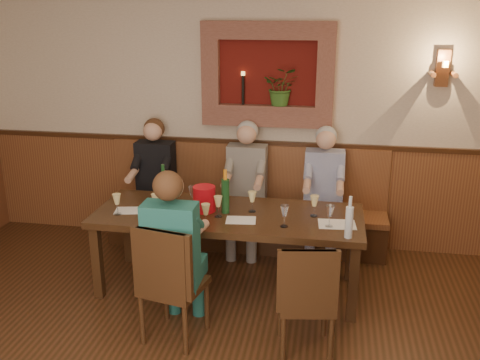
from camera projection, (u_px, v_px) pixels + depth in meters
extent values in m
cube|color=#C4AF94|center=(249.00, 117.00, 5.68)|extent=(6.00, 0.04, 2.80)
cube|color=brown|center=(248.00, 193.00, 5.92)|extent=(6.00, 0.04, 1.10)
cube|color=#381E0F|center=(248.00, 142.00, 5.74)|extent=(6.02, 0.06, 0.05)
cube|color=#59110C|center=(268.00, 74.00, 5.49)|extent=(1.00, 0.02, 0.70)
cube|color=brown|center=(268.00, 30.00, 5.31)|extent=(1.36, 0.12, 0.18)
cube|color=brown|center=(267.00, 117.00, 5.59)|extent=(1.36, 0.12, 0.18)
cube|color=brown|center=(211.00, 74.00, 5.55)|extent=(0.18, 0.12, 0.70)
cube|color=brown|center=(326.00, 76.00, 5.35)|extent=(0.18, 0.12, 0.70)
cube|color=brown|center=(267.00, 107.00, 5.55)|extent=(1.00, 0.14, 0.04)
imported|color=#345F20|center=(282.00, 87.00, 5.46)|extent=(0.35, 0.30, 0.39)
cylinder|color=black|center=(243.00, 90.00, 5.54)|extent=(0.03, 0.03, 0.30)
cylinder|color=#FFBF59|center=(243.00, 73.00, 5.49)|extent=(0.04, 0.04, 0.04)
cube|color=brown|center=(442.00, 68.00, 5.15)|extent=(0.12, 0.08, 0.35)
cylinder|color=brown|center=(432.00, 74.00, 5.12)|extent=(0.05, 0.18, 0.05)
cylinder|color=brown|center=(454.00, 74.00, 5.08)|extent=(0.05, 0.18, 0.05)
cylinder|color=#FFBF59|center=(446.00, 64.00, 5.01)|extent=(0.06, 0.06, 0.06)
cube|color=black|center=(228.00, 216.00, 4.81)|extent=(2.40, 0.90, 0.06)
cube|color=black|center=(97.00, 262.00, 4.76)|extent=(0.08, 0.08, 0.69)
cube|color=black|center=(353.00, 283.00, 4.40)|extent=(0.08, 0.08, 0.69)
cube|color=black|center=(128.00, 230.00, 5.46)|extent=(0.08, 0.08, 0.69)
cube|color=black|center=(351.00, 246.00, 5.09)|extent=(0.08, 0.08, 0.69)
cube|color=#381E0F|center=(245.00, 229.00, 5.82)|extent=(3.00, 0.40, 0.40)
cube|color=brown|center=(245.00, 211.00, 5.76)|extent=(3.00, 0.45, 0.06)
cube|color=brown|center=(248.00, 174.00, 5.82)|extent=(3.00, 0.06, 0.66)
cube|color=black|center=(175.00, 312.00, 4.23)|extent=(0.50, 0.50, 0.42)
cube|color=black|center=(174.00, 286.00, 4.16)|extent=(0.52, 0.52, 0.05)
cube|color=black|center=(159.00, 264.00, 3.89)|extent=(0.44, 0.13, 0.52)
cube|color=black|center=(305.00, 327.00, 4.07)|extent=(0.45, 0.45, 0.39)
cube|color=black|center=(306.00, 302.00, 4.00)|extent=(0.47, 0.47, 0.05)
cube|color=black|center=(310.00, 282.00, 3.74)|extent=(0.41, 0.10, 0.48)
cube|color=black|center=(154.00, 226.00, 5.84)|extent=(0.41, 0.42, 0.45)
cube|color=black|center=(156.00, 166.00, 5.80)|extent=(0.41, 0.21, 0.53)
sphere|color=#D8A384|center=(153.00, 131.00, 5.64)|extent=(0.20, 0.20, 0.20)
sphere|color=#4C2D19|center=(154.00, 129.00, 5.68)|extent=(0.22, 0.22, 0.22)
cube|color=#5F5957|center=(244.00, 233.00, 5.68)|extent=(0.41, 0.43, 0.45)
cube|color=#5F5957|center=(247.00, 170.00, 5.63)|extent=(0.41, 0.21, 0.54)
sphere|color=#D8A384|center=(247.00, 134.00, 5.47)|extent=(0.20, 0.20, 0.20)
sphere|color=#B2B2B2|center=(247.00, 131.00, 5.51)|extent=(0.22, 0.22, 0.22)
cube|color=navy|center=(321.00, 238.00, 5.55)|extent=(0.40, 0.42, 0.45)
cube|color=navy|center=(324.00, 175.00, 5.50)|extent=(0.40, 0.21, 0.52)
sphere|color=#D8A384|center=(326.00, 139.00, 5.35)|extent=(0.20, 0.20, 0.20)
sphere|color=#B2B2B2|center=(326.00, 137.00, 5.38)|extent=(0.22, 0.22, 0.22)
cube|color=#1A4C5C|center=(180.00, 302.00, 4.35)|extent=(0.41, 0.43, 0.45)
cube|color=#1A4C5C|center=(171.00, 237.00, 3.99)|extent=(0.41, 0.21, 0.53)
sphere|color=#D8A384|center=(170.00, 186.00, 3.91)|extent=(0.20, 0.20, 0.20)
sphere|color=#4C2D19|center=(168.00, 186.00, 3.86)|extent=(0.22, 0.22, 0.22)
cylinder|color=red|center=(204.00, 199.00, 4.82)|extent=(0.21, 0.21, 0.23)
cylinder|color=#19471E|center=(225.00, 196.00, 4.76)|extent=(0.09, 0.09, 0.31)
cylinder|color=orange|center=(225.00, 175.00, 4.70)|extent=(0.04, 0.04, 0.09)
cylinder|color=#19471E|center=(164.00, 191.00, 4.89)|extent=(0.10, 0.10, 0.32)
cylinder|color=#19471E|center=(163.00, 169.00, 4.82)|extent=(0.04, 0.04, 0.09)
cylinder|color=silver|center=(349.00, 222.00, 4.25)|extent=(0.07, 0.07, 0.26)
cylinder|color=silver|center=(350.00, 202.00, 4.20)|extent=(0.03, 0.03, 0.09)
cube|color=white|center=(129.00, 210.00, 4.85)|extent=(0.29, 0.23, 0.00)
cube|color=white|center=(241.00, 220.00, 4.63)|extent=(0.28, 0.21, 0.00)
cube|color=white|center=(337.00, 224.00, 4.55)|extent=(0.33, 0.25, 0.00)
cube|color=white|center=(165.00, 221.00, 4.62)|extent=(0.26, 0.19, 0.00)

